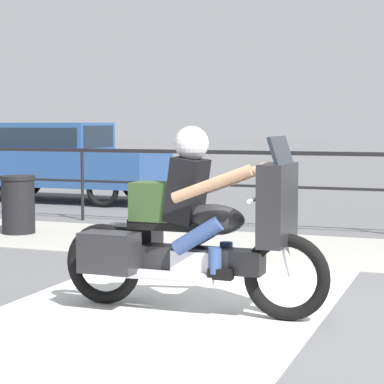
% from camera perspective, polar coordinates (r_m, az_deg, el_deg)
% --- Properties ---
extents(ground_plane, '(120.00, 120.00, 0.00)m').
position_cam_1_polar(ground_plane, '(6.15, 11.60, -9.93)').
color(ground_plane, '#565659').
extents(crosswalk_band, '(2.72, 6.00, 0.01)m').
position_cam_1_polar(crosswalk_band, '(6.38, -2.82, -9.24)').
color(crosswalk_band, silver).
rests_on(crosswalk_band, ground).
extents(motorcycle, '(2.37, 0.76, 1.58)m').
position_cam_1_polar(motorcycle, '(6.31, -0.03, -2.92)').
color(motorcycle, black).
rests_on(motorcycle, ground).
extents(parked_car, '(4.23, 1.66, 1.61)m').
position_cam_1_polar(parked_car, '(15.65, -10.14, 2.67)').
color(parked_car, '#284C84').
rests_on(parked_car, ground).
extents(trash_bin, '(0.50, 0.50, 0.85)m').
position_cam_1_polar(trash_bin, '(11.11, -13.10, -0.94)').
color(trash_bin, black).
rests_on(trash_bin, ground).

